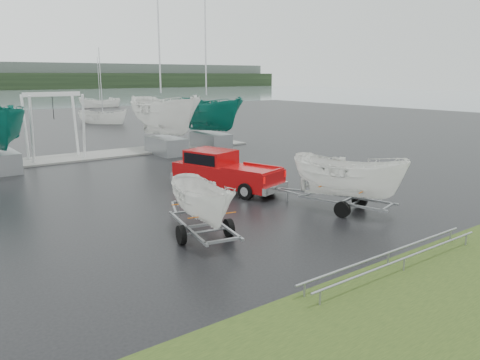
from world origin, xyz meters
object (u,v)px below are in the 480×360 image
Objects in this scene: pickup_truck at (222,169)px; trailer_parked at (202,167)px; boat_hoist at (54,117)px; trailer_hitched at (350,140)px.

trailer_parked is at bearing -146.21° from pickup_truck.
boat_hoist reaches higher than pickup_truck.
trailer_hitched reaches higher than trailer_parked.
pickup_truck is at bearing -72.53° from boat_hoist.
boat_hoist is at bearing 90.69° from trailer_hitched.
trailer_hitched is 6.06m from trailer_parked.
trailer_parked is 17.42m from boat_hoist.
pickup_truck is 1.10× the size of trailer_hitched.
boat_hoist is at bearing 100.35° from trailer_parked.
trailer_parked is at bearing 156.79° from trailer_hitched.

